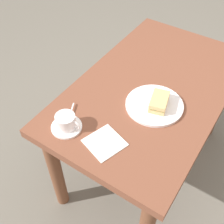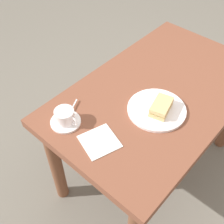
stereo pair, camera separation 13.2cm
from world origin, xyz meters
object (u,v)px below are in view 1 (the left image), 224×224
object	(u,v)px
coffee_saucer	(67,127)
spoon	(71,113)
sandwich_plate	(154,105)
napkin	(104,142)
coffee_cup	(66,121)
dining_table	(151,102)
sandwich_front	(159,102)

from	to	relation	value
coffee_saucer	spoon	world-z (taller)	spoon
sandwich_plate	spoon	xyz separation A→B (m)	(0.27, -0.30, 0.01)
sandwich_plate	napkin	bearing A→B (deg)	-14.05
coffee_cup	sandwich_plate	bearing A→B (deg)	142.08
sandwich_plate	spoon	size ratio (longest dim) A/B	3.00
dining_table	napkin	distance (m)	0.46
napkin	sandwich_front	bearing A→B (deg)	162.54
coffee_cup	spoon	bearing A→B (deg)	-153.09
sandwich_plate	coffee_saucer	size ratio (longest dim) A/B	1.99
napkin	sandwich_plate	bearing A→B (deg)	165.95
dining_table	coffee_cup	bearing A→B (deg)	-22.17
sandwich_front	spoon	xyz separation A→B (m)	(0.27, -0.32, -0.03)
coffee_cup	sandwich_front	bearing A→B (deg)	140.10
coffee_cup	napkin	size ratio (longest dim) A/B	0.80
dining_table	sandwich_front	size ratio (longest dim) A/B	8.33
dining_table	napkin	world-z (taller)	napkin
sandwich_front	coffee_cup	size ratio (longest dim) A/B	1.20
coffee_cup	spoon	size ratio (longest dim) A/B	1.28
dining_table	napkin	bearing A→B (deg)	-0.61
dining_table	coffee_cup	xyz separation A→B (m)	(0.47, -0.19, 0.16)
sandwich_front	coffee_saucer	size ratio (longest dim) A/B	1.02
sandwich_plate	napkin	size ratio (longest dim) A/B	1.88
sandwich_front	spoon	bearing A→B (deg)	-50.01
sandwich_front	napkin	distance (m)	0.34
sandwich_front	napkin	xyz separation A→B (m)	(0.32, -0.10, -0.04)
sandwich_front	coffee_cup	world-z (taller)	coffee_cup
coffee_saucer	coffee_cup	xyz separation A→B (m)	(-0.00, 0.00, 0.04)
spoon	napkin	bearing A→B (deg)	77.73
coffee_cup	coffee_saucer	bearing A→B (deg)	-83.14
dining_table	sandwich_front	xyz separation A→B (m)	(0.13, 0.10, 0.16)
dining_table	spoon	world-z (taller)	spoon
spoon	napkin	world-z (taller)	spoon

